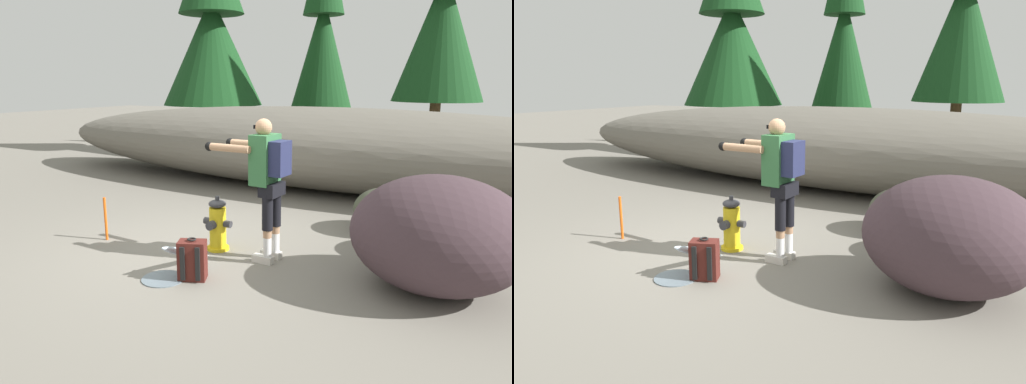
# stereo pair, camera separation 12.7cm
# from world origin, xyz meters

# --- Properties ---
(ground_plane) EXTENTS (56.00, 56.00, 0.04)m
(ground_plane) POSITION_xyz_m (0.00, 0.00, -0.02)
(ground_plane) COLOR slate
(dirt_embankment) EXTENTS (14.10, 3.20, 1.63)m
(dirt_embankment) POSITION_xyz_m (0.00, 4.27, 0.82)
(dirt_embankment) COLOR #666056
(dirt_embankment) RESTS_ON ground_plane
(fire_hydrant) EXTENTS (0.40, 0.34, 0.71)m
(fire_hydrant) POSITION_xyz_m (0.11, 0.04, 0.33)
(fire_hydrant) COLOR gold
(fire_hydrant) RESTS_ON ground_plane
(hydrant_water_jet) EXTENTS (0.48, 1.20, 0.52)m
(hydrant_water_jet) POSITION_xyz_m (0.11, -0.68, 0.12)
(hydrant_water_jet) COLOR silver
(hydrant_water_jet) RESTS_ON ground_plane
(utility_worker) EXTENTS (0.99, 0.56, 1.72)m
(utility_worker) POSITION_xyz_m (0.82, 0.02, 1.09)
(utility_worker) COLOR beige
(utility_worker) RESTS_ON ground_plane
(spare_backpack) EXTENTS (0.36, 0.35, 0.47)m
(spare_backpack) POSITION_xyz_m (0.39, -0.88, 0.22)
(spare_backpack) COLOR #511E19
(spare_backpack) RESTS_ON ground_plane
(boulder_large) EXTENTS (1.95, 1.79, 1.22)m
(boulder_large) POSITION_xyz_m (2.76, 0.12, 0.61)
(boulder_large) COLOR #3F2F35
(boulder_large) RESTS_ON ground_plane
(boulder_mid) EXTENTS (1.08, 1.11, 0.58)m
(boulder_mid) POSITION_xyz_m (2.37, 1.12, 0.29)
(boulder_mid) COLOR #422E3B
(boulder_mid) RESTS_ON ground_plane
(boulder_small) EXTENTS (1.29, 1.29, 0.64)m
(boulder_small) POSITION_xyz_m (1.80, 1.86, 0.32)
(boulder_small) COLOR #3C4131
(boulder_small) RESTS_ON ground_plane
(pine_tree_far_left) EXTENTS (2.94, 2.94, 6.61)m
(pine_tree_far_left) POSITION_xyz_m (-4.78, 7.21, 3.59)
(pine_tree_far_left) COLOR #47331E
(pine_tree_far_left) RESTS_ON ground_plane
(pine_tree_left) EXTENTS (1.96, 1.96, 7.01)m
(pine_tree_left) POSITION_xyz_m (-2.29, 9.65, 3.63)
(pine_tree_left) COLOR #47331E
(pine_tree_left) RESTS_ON ground_plane
(pine_tree_center) EXTENTS (2.27, 2.27, 6.97)m
(pine_tree_center) POSITION_xyz_m (1.37, 8.43, 3.84)
(pine_tree_center) COLOR #47331E
(pine_tree_center) RESTS_ON ground_plane
(survey_stake) EXTENTS (0.04, 0.04, 0.60)m
(survey_stake) POSITION_xyz_m (-1.45, -0.38, 0.30)
(survey_stake) COLOR #E55914
(survey_stake) RESTS_ON ground_plane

